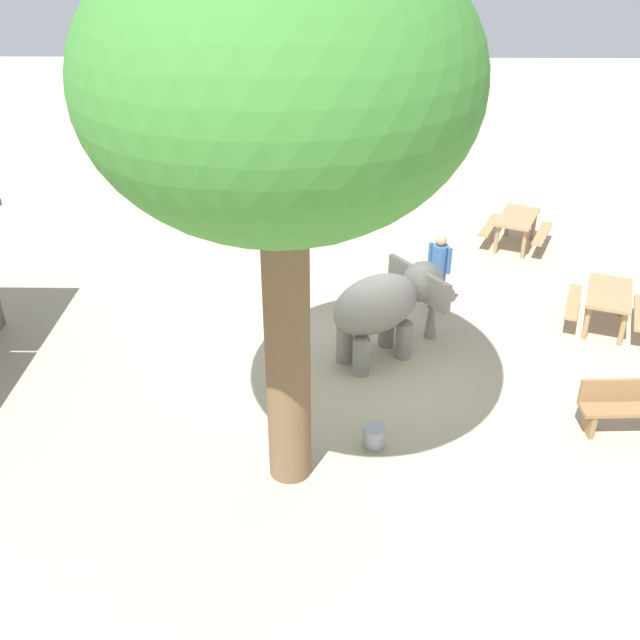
{
  "coord_description": "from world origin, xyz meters",
  "views": [
    {
      "loc": [
        -11.17,
        0.84,
        7.21
      ],
      "look_at": [
        0.0,
        1.02,
        0.8
      ],
      "focal_mm": 40.77,
      "sensor_mm": 36.0,
      "label": 1
    }
  ],
  "objects": [
    {
      "name": "wooden_bench",
      "position": [
        -2.0,
        -3.73,
        0.47
      ],
      "size": [
        0.46,
        1.42,
        0.88
      ],
      "rotation": [
        0.0,
        0.0,
        1.61
      ],
      "color": "olive",
      "rests_on": "ground_plane"
    },
    {
      "name": "picnic_table_near",
      "position": [
        5.09,
        -3.6,
        0.59
      ],
      "size": [
        1.97,
        1.96,
        0.78
      ],
      "rotation": [
        0.0,
        0.0,
        2.72
      ],
      "color": "#9E7A51",
      "rests_on": "ground_plane"
    },
    {
      "name": "shade_tree_main",
      "position": [
        -3.04,
        1.4,
        5.49
      ],
      "size": [
        4.86,
        4.45,
        7.28
      ],
      "color": "brown",
      "rests_on": "ground_plane"
    },
    {
      "name": "feed_bucket",
      "position": [
        -2.44,
        0.15,
        0.16
      ],
      "size": [
        0.36,
        0.36,
        0.32
      ],
      "primitive_type": "cylinder",
      "color": "gray",
      "rests_on": "ground_plane"
    },
    {
      "name": "ground_plane",
      "position": [
        0.0,
        0.0,
        0.0
      ],
      "size": [
        60.0,
        60.0,
        0.0
      ],
      "primitive_type": "plane",
      "color": "#BAA88C"
    },
    {
      "name": "person_handler",
      "position": [
        1.93,
        -1.32,
        0.95
      ],
      "size": [
        0.33,
        0.43,
        1.62
      ],
      "rotation": [
        0.0,
        0.0,
        2.53
      ],
      "color": "#3F3833",
      "rests_on": "ground_plane"
    },
    {
      "name": "picnic_table_far",
      "position": [
        1.21,
        -4.51,
        0.59
      ],
      "size": [
        1.92,
        1.91,
        0.78
      ],
      "rotation": [
        0.0,
        0.0,
        2.79
      ],
      "color": "#9E7A51",
      "rests_on": "ground_plane"
    },
    {
      "name": "elephant",
      "position": [
        0.14,
        -0.16,
        1.06
      ],
      "size": [
        2.12,
        2.27,
        1.65
      ],
      "rotation": [
        0.0,
        0.0,
        5.33
      ],
      "color": "gray",
      "rests_on": "ground_plane"
    }
  ]
}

